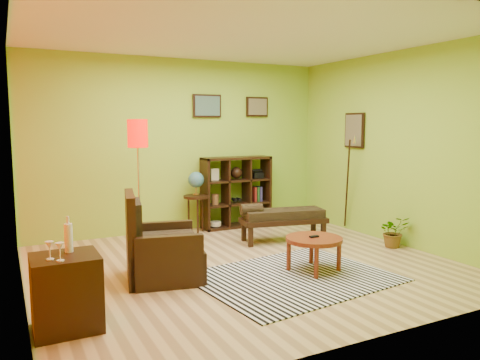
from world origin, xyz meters
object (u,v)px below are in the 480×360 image
side_cabinet (66,292)px  globe_table (196,187)px  coffee_table (314,242)px  bench (281,217)px  potted_plant (393,235)px  armchair (159,253)px  floor_lamp (138,146)px  cube_shelf (237,192)px

side_cabinet → globe_table: size_ratio=0.97×
coffee_table → bench: 1.45m
coffee_table → globe_table: 2.58m
bench → potted_plant: bench is taller
armchair → coffee_table: bearing=-17.9°
side_cabinet → floor_lamp: size_ratio=0.53×
coffee_table → armchair: 1.82m
armchair → potted_plant: (3.40, -0.18, -0.13)m
coffee_table → potted_plant: 1.72m
armchair → cube_shelf: cube_shelf is taller
armchair → globe_table: (1.22, 1.94, 0.45)m
floor_lamp → bench: floor_lamp is taller
side_cabinet → globe_table: globe_table is taller
armchair → bench: size_ratio=0.74×
globe_table → bench: 1.49m
floor_lamp → coffee_table: bearing=-45.7°
cube_shelf → coffee_table: bearing=-96.2°
armchair → cube_shelf: bearing=45.4°
cube_shelf → bench: 1.24m
coffee_table → cube_shelf: size_ratio=0.56×
globe_table → bench: (0.92, -1.11, -0.37)m
armchair → potted_plant: size_ratio=2.20×
coffee_table → potted_plant: size_ratio=1.48×
armchair → side_cabinet: size_ratio=1.04×
cube_shelf → bench: (0.13, -1.21, -0.22)m
armchair → cube_shelf: (2.01, 2.04, 0.30)m
side_cabinet → bench: side_cabinet is taller
floor_lamp → potted_plant: (3.32, -1.31, -1.29)m
coffee_table → globe_table: (-0.51, 2.50, 0.40)m
coffee_table → cube_shelf: cube_shelf is taller
bench → cube_shelf: bearing=96.0°
armchair → globe_table: 2.34m
floor_lamp → cube_shelf: (1.93, 0.91, -0.87)m
globe_table → coffee_table: bearing=-78.5°
floor_lamp → bench: (2.06, -0.30, -1.09)m
armchair → bench: armchair is taller
side_cabinet → bench: size_ratio=0.72×
armchair → globe_table: bearing=57.8°
globe_table → potted_plant: (2.18, -2.12, -0.57)m
armchair → bench: 2.30m
floor_lamp → cube_shelf: floor_lamp is taller
globe_table → armchair: bearing=-122.2°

